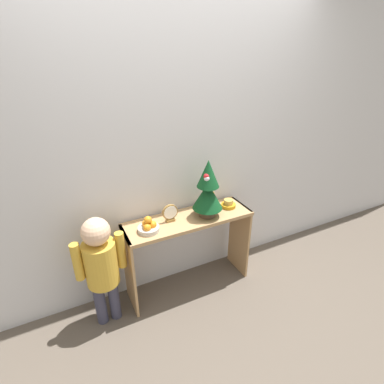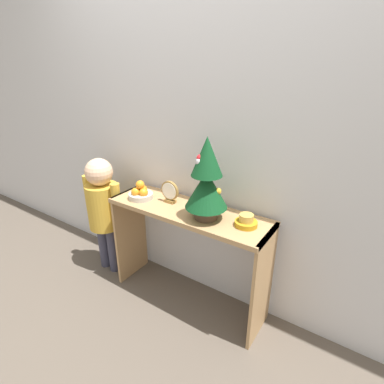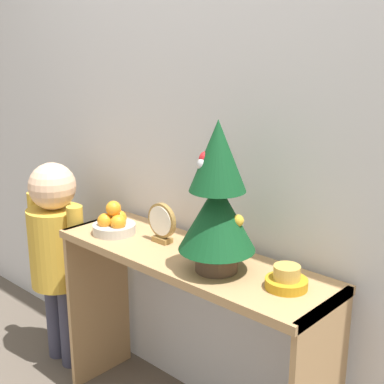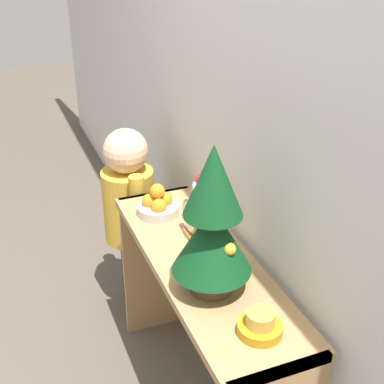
% 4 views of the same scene
% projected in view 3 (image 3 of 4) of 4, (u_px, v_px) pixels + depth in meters
% --- Properties ---
extents(back_wall, '(7.00, 0.05, 2.50)m').
position_uv_depth(back_wall, '(230.00, 100.00, 1.89)').
color(back_wall, silver).
rests_on(back_wall, ground_plane).
extents(console_table, '(1.10, 0.34, 0.73)m').
position_uv_depth(console_table, '(189.00, 298.00, 1.93)').
color(console_table, tan).
rests_on(console_table, ground_plane).
extents(mini_tree, '(0.25, 0.25, 0.50)m').
position_uv_depth(mini_tree, '(217.00, 198.00, 1.69)').
color(mini_tree, '#4C3828').
rests_on(mini_tree, console_table).
extents(fruit_bowl, '(0.17, 0.17, 0.13)m').
position_uv_depth(fruit_bowl, '(114.00, 224.00, 2.08)').
color(fruit_bowl, '#B7B2A8').
rests_on(fruit_bowl, console_table).
extents(singing_bowl, '(0.13, 0.13, 0.07)m').
position_uv_depth(singing_bowl, '(286.00, 279.00, 1.62)').
color(singing_bowl, '#B78419').
rests_on(singing_bowl, console_table).
extents(desk_clock, '(0.13, 0.04, 0.15)m').
position_uv_depth(desk_clock, '(162.00, 223.00, 1.98)').
color(desk_clock, olive).
rests_on(desk_clock, console_table).
extents(child_figure, '(0.38, 0.24, 0.95)m').
position_uv_depth(child_figure, '(57.00, 244.00, 2.37)').
color(child_figure, '#38384C').
rests_on(child_figure, ground_plane).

